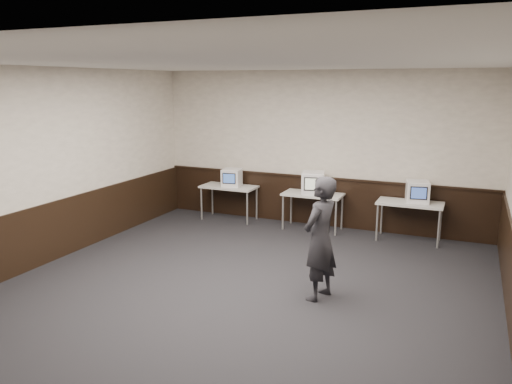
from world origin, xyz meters
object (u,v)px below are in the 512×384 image
Objects in this scene: emac_right at (417,192)px; desk_right at (410,206)px; desk_left at (229,189)px; emac_center at (313,183)px; desk_center at (313,197)px; emac_left at (232,178)px; person at (320,238)px.

desk_right is at bearing -170.45° from emac_right.
emac_right is at bearing 20.99° from desk_right.
emac_center is at bearing -0.66° from desk_left.
desk_left is at bearing 169.20° from emac_right.
emac_left is at bearing -179.42° from desk_center.
emac_left is (0.08, -0.02, 0.26)m from desk_left.
desk_right is 1.92m from emac_center.
emac_right is (2.01, 0.07, -0.02)m from emac_center.
emac_right is at bearing -12.72° from emac_center.
emac_right is (3.83, 0.06, 0.01)m from emac_left.
desk_right is 3.73m from emac_left.
emac_right is at bearing 0.63° from desk_left.
emac_left is at bearing 165.32° from emac_center.
desk_right is at bearing -9.52° from emac_left.
desk_left is 1.00× the size of desk_center.
person reaches higher than emac_right.
emac_center is at bearing 170.42° from emac_right.
emac_left is 0.27× the size of person.
emac_center reaches higher than desk_center.
desk_center and desk_right have the same top height.
person is at bearing -104.58° from desk_right.
desk_right is at bearing -179.36° from person.
desk_right is 3.28m from person.
emac_left is (-1.82, -0.02, 0.26)m from desk_center.
desk_center is 0.69× the size of person.
emac_left reaches higher than desk_right.
person reaches higher than emac_left.
desk_center is at bearing 0.00° from desk_left.
emac_right is 3.35m from person.
desk_center is 3.35m from person.
emac_right is at bearing 178.96° from person.
emac_center is (1.82, -0.00, 0.03)m from emac_left.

